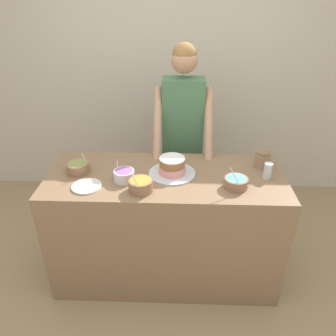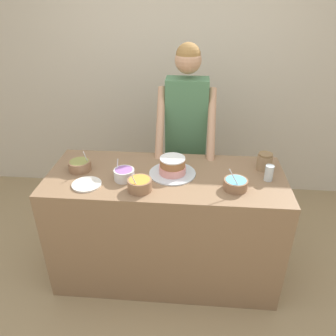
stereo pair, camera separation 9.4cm
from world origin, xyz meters
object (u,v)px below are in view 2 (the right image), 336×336
(cake, at_px, (172,167))
(stoneware_jar, at_px, (265,162))
(frosting_bowl_blue, at_px, (236,184))
(drinking_glass, at_px, (269,173))
(ceramic_plate, at_px, (87,184))
(person_baker, at_px, (186,124))
(frosting_bowl_purple, at_px, (124,174))
(frosting_bowl_olive, at_px, (80,165))
(frosting_bowl_orange, at_px, (140,184))

(cake, relative_size, stoneware_jar, 2.63)
(frosting_bowl_blue, relative_size, drinking_glass, 1.55)
(cake, relative_size, ceramic_plate, 1.67)
(drinking_glass, xyz_separation_m, stoneware_jar, (-0.00, 0.16, 0.01))
(cake, xyz_separation_m, ceramic_plate, (-0.58, -0.20, -0.05))
(ceramic_plate, xyz_separation_m, stoneware_jar, (1.26, 0.33, 0.06))
(stoneware_jar, bearing_deg, person_baker, 142.81)
(frosting_bowl_purple, bearing_deg, ceramic_plate, -158.45)
(person_baker, bearing_deg, frosting_bowl_blue, -64.30)
(frosting_bowl_olive, height_order, ceramic_plate, frosting_bowl_olive)
(person_baker, xyz_separation_m, ceramic_plate, (-0.66, -0.79, -0.16))
(ceramic_plate, distance_m, stoneware_jar, 1.31)
(frosting_bowl_orange, xyz_separation_m, drinking_glass, (0.89, 0.20, 0.01))
(frosting_bowl_blue, bearing_deg, frosting_bowl_olive, 171.58)
(frosting_bowl_purple, distance_m, frosting_bowl_olive, 0.37)
(frosting_bowl_blue, bearing_deg, stoneware_jar, 51.03)
(person_baker, distance_m, cake, 0.60)
(frosting_bowl_olive, xyz_separation_m, ceramic_plate, (0.11, -0.20, -0.04))
(frosting_bowl_olive, xyz_separation_m, stoneware_jar, (1.37, 0.13, 0.02))
(frosting_bowl_blue, xyz_separation_m, stoneware_jar, (0.24, 0.30, 0.02))
(frosting_bowl_purple, xyz_separation_m, stoneware_jar, (1.02, 0.24, 0.02))
(cake, bearing_deg, frosting_bowl_olive, 179.96)
(person_baker, relative_size, ceramic_plate, 8.66)
(frosting_bowl_blue, xyz_separation_m, drinking_glass, (0.24, 0.14, 0.02))
(cake, xyz_separation_m, frosting_bowl_olive, (-0.69, 0.00, -0.01))
(frosting_bowl_blue, bearing_deg, ceramic_plate, -177.93)
(frosting_bowl_blue, bearing_deg, frosting_bowl_orange, -173.95)
(frosting_bowl_orange, height_order, drinking_glass, frosting_bowl_orange)
(person_baker, bearing_deg, stoneware_jar, -37.19)
(ceramic_plate, height_order, stoneware_jar, stoneware_jar)
(frosting_bowl_purple, height_order, frosting_bowl_olive, frosting_bowl_olive)
(drinking_glass, bearing_deg, frosting_bowl_blue, -150.92)
(person_baker, xyz_separation_m, frosting_bowl_olive, (-0.77, -0.59, -0.12))
(stoneware_jar, bearing_deg, cake, -169.22)
(person_baker, height_order, frosting_bowl_olive, person_baker)
(person_baker, distance_m, ceramic_plate, 1.04)
(person_baker, height_order, ceramic_plate, person_baker)
(ceramic_plate, bearing_deg, frosting_bowl_purple, 21.55)
(person_baker, distance_m, frosting_bowl_purple, 0.82)
(frosting_bowl_purple, relative_size, drinking_glass, 1.27)
(cake, bearing_deg, ceramic_plate, -160.67)
(frosting_bowl_orange, height_order, ceramic_plate, frosting_bowl_orange)
(frosting_bowl_purple, bearing_deg, drinking_glass, 4.22)
(frosting_bowl_purple, bearing_deg, person_baker, 59.21)
(frosting_bowl_orange, bearing_deg, person_baker, 71.10)
(cake, bearing_deg, frosting_bowl_orange, -130.93)
(drinking_glass, xyz_separation_m, ceramic_plate, (-1.27, -0.17, -0.05))
(frosting_bowl_purple, distance_m, frosting_bowl_blue, 0.78)
(cake, distance_m, stoneware_jar, 0.69)
(frosting_bowl_purple, height_order, drinking_glass, frosting_bowl_purple)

